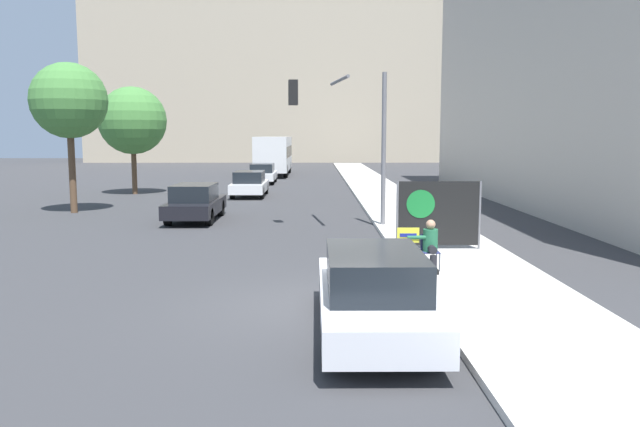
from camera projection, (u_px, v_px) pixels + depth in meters
name	position (u px, v px, depth m)	size (l,w,h in m)	color
ground_plane	(318.00, 308.00, 11.76)	(160.00, 160.00, 0.00)	#38383A
sidewalk_curb	(401.00, 210.00, 26.67)	(3.10, 90.00, 0.13)	beige
building_backdrop_far	(299.00, 26.00, 79.06)	(52.00, 12.00, 34.11)	tan
building_backdrop_right	(625.00, 57.00, 27.77)	(10.00, 32.00, 13.39)	#BCB2A3
seated_protester	(430.00, 244.00, 14.37)	(0.99, 0.77, 1.17)	#474C56
jogger_on_sidewalk	(461.00, 215.00, 18.09)	(0.34, 0.34, 1.60)	#334775
protest_banner	(438.00, 213.00, 17.03)	(2.32, 0.06, 1.86)	slate
traffic_light_pole	(349.00, 121.00, 21.31)	(3.37, 3.13, 5.25)	slate
parked_car_curbside	(374.00, 292.00, 10.10)	(1.73, 4.80, 1.40)	silver
car_on_road_nearest	(195.00, 202.00, 23.77)	(1.72, 4.46, 1.40)	black
car_on_road_midblock	(250.00, 184.00, 33.31)	(1.73, 4.51, 1.36)	white
car_on_road_distant	(263.00, 173.00, 42.51)	(1.74, 4.49, 1.35)	white
city_bus_on_road	(274.00, 153.00, 51.32)	(2.55, 10.48, 3.15)	silver
street_tree_near_curb	(69.00, 101.00, 25.71)	(3.12, 3.12, 6.23)	brown
street_tree_midblock	(132.00, 121.00, 34.23)	(3.70, 3.70, 5.91)	brown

